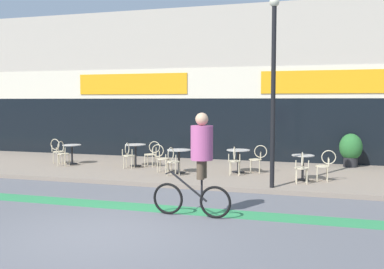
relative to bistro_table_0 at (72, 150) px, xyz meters
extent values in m
plane|color=#5B5B60|center=(5.02, -7.19, -0.62)|extent=(120.00, 120.00, 0.00)
cube|color=gray|center=(5.02, 0.06, -0.56)|extent=(40.00, 5.50, 0.12)
cube|color=#B2A899|center=(5.02, 4.81, 2.43)|extent=(40.00, 4.00, 6.11)
cube|color=black|center=(5.02, 2.84, 0.70)|extent=(38.80, 0.10, 2.40)
cube|color=beige|center=(5.02, 2.86, 2.50)|extent=(39.20, 0.14, 1.20)
cube|color=orange|center=(1.15, 2.79, 2.50)|extent=(4.80, 0.08, 0.84)
cube|color=orange|center=(8.89, 2.79, 2.50)|extent=(4.80, 0.08, 0.84)
cube|color=#2D844C|center=(5.02, -4.98, -0.62)|extent=(36.00, 0.70, 0.01)
cylinder|color=black|center=(0.00, 0.00, -0.49)|extent=(0.37, 0.37, 0.02)
cylinder|color=black|center=(0.00, 0.00, -0.16)|extent=(0.07, 0.07, 0.68)
cylinder|color=#ADA8A3|center=(0.00, 0.00, 0.19)|extent=(0.67, 0.67, 0.02)
cylinder|color=black|center=(2.45, 0.18, -0.49)|extent=(0.40, 0.40, 0.02)
cylinder|color=black|center=(2.45, 0.18, -0.13)|extent=(0.07, 0.07, 0.75)
cylinder|color=#ADA8A3|center=(2.45, 0.18, 0.26)|extent=(0.73, 0.73, 0.02)
cylinder|color=black|center=(4.40, -0.80, -0.49)|extent=(0.42, 0.42, 0.02)
cylinder|color=black|center=(4.40, -0.80, -0.14)|extent=(0.07, 0.07, 0.73)
cylinder|color=#ADA8A3|center=(4.40, -0.80, 0.24)|extent=(0.76, 0.76, 0.02)
cylinder|color=black|center=(6.19, -0.11, -0.49)|extent=(0.41, 0.41, 0.02)
cylinder|color=black|center=(6.19, -0.11, -0.15)|extent=(0.07, 0.07, 0.71)
cylinder|color=#ADA8A3|center=(6.19, -0.11, 0.22)|extent=(0.75, 0.75, 0.02)
cylinder|color=black|center=(8.27, -0.97, -0.49)|extent=(0.36, 0.36, 0.02)
cylinder|color=black|center=(8.27, -0.97, -0.15)|extent=(0.07, 0.07, 0.71)
cylinder|color=#ADA8A3|center=(8.27, -0.97, 0.22)|extent=(0.65, 0.65, 0.02)
cylinder|color=beige|center=(0.00, -0.55, -0.07)|extent=(0.42, 0.42, 0.03)
cylinder|color=beige|center=(-0.15, -0.42, -0.29)|extent=(0.03, 0.03, 0.42)
cylinder|color=beige|center=(0.13, -0.40, -0.29)|extent=(0.03, 0.03, 0.42)
cylinder|color=beige|center=(-0.13, -0.70, -0.29)|extent=(0.03, 0.03, 0.42)
cylinder|color=beige|center=(0.15, -0.68, -0.29)|extent=(0.03, 0.03, 0.42)
torus|color=beige|center=(0.01, -0.72, 0.19)|extent=(0.05, 0.41, 0.41)
cylinder|color=beige|center=(-0.16, -0.73, 0.06)|extent=(0.03, 0.03, 0.23)
cylinder|color=beige|center=(0.18, -0.71, 0.06)|extent=(0.03, 0.03, 0.23)
cylinder|color=beige|center=(-0.55, 0.00, -0.07)|extent=(0.45, 0.45, 0.03)
cylinder|color=beige|center=(-0.39, 0.12, -0.29)|extent=(0.03, 0.03, 0.42)
cylinder|color=beige|center=(-0.43, -0.16, -0.29)|extent=(0.03, 0.03, 0.42)
cylinder|color=beige|center=(-0.67, 0.16, -0.29)|extent=(0.03, 0.03, 0.42)
cylinder|color=beige|center=(-0.71, -0.12, -0.29)|extent=(0.03, 0.03, 0.42)
torus|color=beige|center=(-0.72, 0.02, 0.19)|extent=(0.41, 0.08, 0.41)
cylinder|color=beige|center=(-0.70, 0.19, 0.06)|extent=(0.03, 0.03, 0.23)
cylinder|color=beige|center=(-0.74, -0.15, 0.06)|extent=(0.03, 0.03, 0.23)
cylinder|color=beige|center=(2.45, -0.37, -0.07)|extent=(0.44, 0.44, 0.03)
cylinder|color=beige|center=(2.29, -0.24, -0.29)|extent=(0.03, 0.03, 0.42)
cylinder|color=beige|center=(2.57, -0.21, -0.29)|extent=(0.03, 0.03, 0.42)
cylinder|color=beige|center=(2.33, -0.52, -0.29)|extent=(0.03, 0.03, 0.42)
cylinder|color=beige|center=(2.60, -0.49, -0.29)|extent=(0.03, 0.03, 0.42)
torus|color=beige|center=(2.47, -0.53, 0.19)|extent=(0.07, 0.41, 0.41)
cylinder|color=beige|center=(2.30, -0.55, 0.06)|extent=(0.03, 0.03, 0.23)
cylinder|color=beige|center=(2.64, -0.52, 0.06)|extent=(0.03, 0.03, 0.23)
cylinder|color=beige|center=(3.00, 0.18, -0.07)|extent=(0.41, 0.41, 0.03)
cylinder|color=beige|center=(2.86, 0.04, -0.29)|extent=(0.03, 0.03, 0.42)
cylinder|color=beige|center=(2.85, 0.32, -0.29)|extent=(0.03, 0.03, 0.42)
cylinder|color=beige|center=(3.14, 0.05, -0.29)|extent=(0.03, 0.03, 0.42)
cylinder|color=beige|center=(3.13, 0.33, -0.29)|extent=(0.03, 0.03, 0.42)
torus|color=beige|center=(3.17, 0.19, 0.19)|extent=(0.41, 0.04, 0.41)
cylinder|color=beige|center=(3.18, 0.02, 0.06)|extent=(0.03, 0.03, 0.23)
cylinder|color=beige|center=(3.16, 0.36, 0.06)|extent=(0.03, 0.03, 0.23)
cylinder|color=beige|center=(4.40, -1.35, -0.07)|extent=(0.44, 0.44, 0.03)
cylinder|color=beige|center=(4.28, -1.19, -0.29)|extent=(0.03, 0.03, 0.42)
cylinder|color=beige|center=(4.55, -1.22, -0.29)|extent=(0.03, 0.03, 0.42)
cylinder|color=beige|center=(4.25, -1.47, -0.29)|extent=(0.03, 0.03, 0.42)
cylinder|color=beige|center=(4.53, -1.50, -0.29)|extent=(0.03, 0.03, 0.42)
torus|color=beige|center=(4.38, -1.52, 0.19)|extent=(0.07, 0.41, 0.41)
cylinder|color=beige|center=(4.21, -1.50, 0.06)|extent=(0.03, 0.03, 0.23)
cylinder|color=beige|center=(4.55, -1.53, 0.06)|extent=(0.03, 0.03, 0.23)
cylinder|color=beige|center=(3.85, -0.80, -0.07)|extent=(0.42, 0.42, 0.03)
cylinder|color=beige|center=(3.98, -0.65, -0.29)|extent=(0.03, 0.03, 0.42)
cylinder|color=beige|center=(4.00, -0.93, -0.29)|extent=(0.03, 0.03, 0.42)
cylinder|color=beige|center=(3.70, -0.66, -0.29)|extent=(0.03, 0.03, 0.42)
cylinder|color=beige|center=(3.72, -0.94, -0.29)|extent=(0.03, 0.03, 0.42)
torus|color=beige|center=(3.68, -0.81, 0.19)|extent=(0.41, 0.05, 0.41)
cylinder|color=beige|center=(3.67, -0.64, 0.06)|extent=(0.03, 0.03, 0.23)
cylinder|color=beige|center=(3.69, -0.98, 0.06)|extent=(0.03, 0.03, 0.23)
cylinder|color=beige|center=(6.19, -0.66, -0.07)|extent=(0.44, 0.44, 0.03)
cylinder|color=beige|center=(6.04, -0.53, -0.29)|extent=(0.03, 0.03, 0.42)
cylinder|color=beige|center=(6.32, -0.51, -0.29)|extent=(0.03, 0.03, 0.42)
cylinder|color=beige|center=(6.07, -0.81, -0.29)|extent=(0.03, 0.03, 0.42)
cylinder|color=beige|center=(6.35, -0.79, -0.29)|extent=(0.03, 0.03, 0.42)
torus|color=beige|center=(6.21, -0.83, 0.19)|extent=(0.07, 0.41, 0.41)
cylinder|color=beige|center=(6.04, -0.85, 0.06)|extent=(0.03, 0.03, 0.23)
cylinder|color=beige|center=(6.38, -0.81, 0.06)|extent=(0.03, 0.03, 0.23)
cylinder|color=beige|center=(6.74, -0.11, -0.07)|extent=(0.44, 0.44, 0.03)
cylinder|color=beige|center=(6.62, -0.27, -0.29)|extent=(0.03, 0.03, 0.42)
cylinder|color=beige|center=(6.59, 0.01, -0.29)|extent=(0.03, 0.03, 0.42)
cylinder|color=beige|center=(6.90, -0.23, -0.29)|extent=(0.03, 0.03, 0.42)
cylinder|color=beige|center=(6.87, 0.05, -0.29)|extent=(0.03, 0.03, 0.42)
torus|color=beige|center=(6.91, -0.09, 0.19)|extent=(0.41, 0.08, 0.41)
cylinder|color=beige|center=(6.93, -0.26, 0.06)|extent=(0.03, 0.03, 0.23)
cylinder|color=beige|center=(6.89, 0.08, 0.06)|extent=(0.03, 0.03, 0.23)
cylinder|color=beige|center=(8.27, -1.52, -0.07)|extent=(0.45, 0.45, 0.03)
cylinder|color=beige|center=(8.11, -1.40, -0.29)|extent=(0.03, 0.03, 0.42)
cylinder|color=beige|center=(8.39, -1.37, -0.29)|extent=(0.03, 0.03, 0.42)
cylinder|color=beige|center=(8.15, -1.68, -0.29)|extent=(0.03, 0.03, 0.42)
cylinder|color=beige|center=(8.43, -1.64, -0.29)|extent=(0.03, 0.03, 0.42)
torus|color=beige|center=(8.30, -1.69, 0.19)|extent=(0.08, 0.41, 0.41)
cylinder|color=beige|center=(8.13, -1.72, 0.06)|extent=(0.03, 0.03, 0.23)
cylinder|color=beige|center=(8.46, -1.67, 0.06)|extent=(0.03, 0.03, 0.23)
cylinder|color=beige|center=(8.82, -0.97, -0.07)|extent=(0.42, 0.42, 0.03)
cylinder|color=beige|center=(8.69, -1.12, -0.29)|extent=(0.03, 0.03, 0.42)
cylinder|color=beige|center=(8.67, -0.84, -0.29)|extent=(0.03, 0.03, 0.42)
cylinder|color=beige|center=(8.97, -1.11, -0.29)|extent=(0.03, 0.03, 0.42)
cylinder|color=beige|center=(8.95, -0.83, -0.29)|extent=(0.03, 0.03, 0.42)
torus|color=beige|center=(8.99, -0.97, 0.19)|extent=(0.41, 0.05, 0.41)
cylinder|color=beige|center=(9.00, -1.14, 0.06)|extent=(0.03, 0.03, 0.23)
cylinder|color=beige|center=(8.98, -0.79, 0.06)|extent=(0.03, 0.03, 0.23)
cylinder|color=#232326|center=(9.73, 2.22, -0.32)|extent=(0.49, 0.49, 0.37)
ellipsoid|color=#28662D|center=(9.73, 2.22, 0.20)|extent=(0.78, 0.78, 0.94)
cylinder|color=black|center=(7.55, -2.37, 1.89)|extent=(0.12, 0.12, 4.79)
sphere|color=beige|center=(7.55, -2.37, 4.37)|extent=(0.26, 0.26, 0.26)
torus|color=black|center=(5.70, -5.39, -0.28)|extent=(0.68, 0.08, 0.68)
torus|color=black|center=(6.75, -5.42, -0.28)|extent=(0.68, 0.08, 0.68)
cylinder|color=black|center=(6.17, -5.40, 0.01)|extent=(0.82, 0.07, 0.61)
cylinder|color=black|center=(6.46, -5.41, -0.04)|extent=(0.04, 0.04, 0.48)
cylinder|color=black|center=(5.75, -5.39, 0.30)|extent=(0.04, 0.48, 0.03)
cylinder|color=#4C3D2D|center=(6.45, -5.50, 0.39)|extent=(0.17, 0.17, 0.39)
cylinder|color=#4C3D2D|center=(6.46, -5.32, 0.39)|extent=(0.17, 0.17, 0.39)
cylinder|color=#A84C7F|center=(6.46, -5.41, 0.94)|extent=(0.48, 0.48, 0.71)
sphere|color=tan|center=(6.46, -5.41, 1.44)|extent=(0.27, 0.27, 0.27)
camera|label=1|loc=(8.96, -14.32, 1.82)|focal=42.00mm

